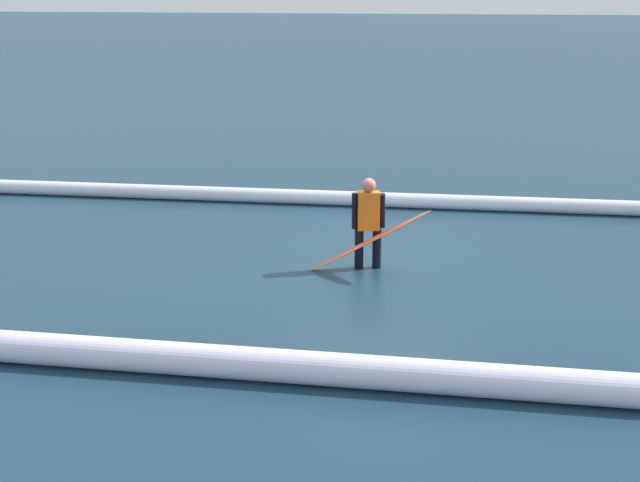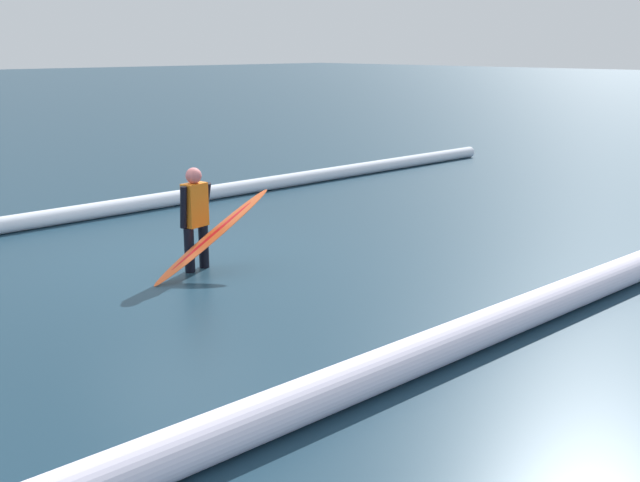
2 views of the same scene
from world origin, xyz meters
name	(u,v)px [view 1 (image 1 of 2)]	position (x,y,z in m)	size (l,w,h in m)	color
ground_plane	(378,255)	(0.00, 0.00, 0.00)	(189.79, 189.79, 0.00)	#193446
surfer	(368,219)	(0.12, 0.69, 0.80)	(0.51, 0.28, 1.44)	black
surfboard	(370,241)	(0.06, 1.01, 0.53)	(1.88, 0.42, 1.10)	#E55926
wave_crest_foreground	(453,202)	(-1.21, -3.27, 0.15)	(0.29, 0.29, 21.39)	white
wave_crest_midground	(238,363)	(1.22, 5.03, 0.19)	(0.38, 0.38, 16.49)	white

